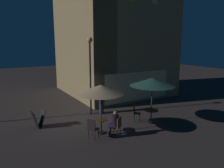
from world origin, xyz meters
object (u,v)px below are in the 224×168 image
at_px(menu_sandwich_board, 38,119).
at_px(patio_umbrella_1, 152,82).
at_px(cafe_chair_0, 92,127).
at_px(cafe_chair_2, 136,112).
at_px(cafe_table_1, 151,113).
at_px(patron_standing_1, 101,100).
at_px(cafe_table_0, 101,124).
at_px(cafe_chair_1, 117,125).
at_px(patron_seated_0, 114,122).
at_px(street_lamp_near_corner, 90,62).
at_px(patio_umbrella_0, 101,89).

distance_m(menu_sandwich_board, patio_umbrella_1, 6.32).
xyz_separation_m(cafe_chair_0, cafe_chair_2, (3.06, 0.83, -0.03)).
height_order(menu_sandwich_board, cafe_chair_2, cafe_chair_2).
xyz_separation_m(cafe_table_1, patron_standing_1, (-1.63, 2.80, 0.36)).
bearing_deg(cafe_table_0, cafe_chair_1, -57.81).
relative_size(menu_sandwich_board, cafe_chair_1, 0.93).
bearing_deg(menu_sandwich_board, cafe_table_1, -29.71).
height_order(patron_seated_0, patron_standing_1, patron_standing_1).
relative_size(street_lamp_near_corner, patron_standing_1, 2.63).
height_order(cafe_chair_2, patron_standing_1, patron_standing_1).
xyz_separation_m(cafe_table_0, patron_seated_0, (0.38, -0.61, 0.24)).
relative_size(patio_umbrella_1, cafe_chair_0, 2.58).
xyz_separation_m(cafe_chair_0, patron_standing_1, (2.06, 3.05, 0.32)).
bearing_deg(cafe_table_1, menu_sandwich_board, 155.62).
xyz_separation_m(patio_umbrella_0, patron_seated_0, (0.38, -0.61, -1.49)).
xyz_separation_m(patio_umbrella_1, cafe_chair_0, (-3.69, -0.25, -1.72)).
distance_m(cafe_chair_0, cafe_chair_1, 1.18).
bearing_deg(patio_umbrella_1, patio_umbrella_0, 176.69).
bearing_deg(patio_umbrella_0, cafe_table_0, -90.00).
bearing_deg(cafe_table_0, patio_umbrella_0, 90.00).
height_order(cafe_chair_0, cafe_chair_1, cafe_chair_0).
distance_m(cafe_table_1, patron_standing_1, 3.26).
bearing_deg(cafe_table_1, cafe_chair_2, 137.49).
xyz_separation_m(patio_umbrella_0, cafe_chair_0, (-0.67, -0.42, -1.61)).
relative_size(street_lamp_near_corner, patio_umbrella_0, 1.94).
height_order(street_lamp_near_corner, cafe_chair_0, street_lamp_near_corner).
relative_size(menu_sandwich_board, cafe_chair_0, 0.91).
xyz_separation_m(cafe_table_0, patio_umbrella_1, (3.02, -0.17, 1.83)).
distance_m(patio_umbrella_1, cafe_chair_0, 4.08).
bearing_deg(cafe_chair_1, patron_standing_1, -47.49).
relative_size(cafe_table_1, patron_standing_1, 0.43).
distance_m(cafe_table_1, patio_umbrella_1, 1.76).
height_order(street_lamp_near_corner, cafe_table_0, street_lamp_near_corner).
height_order(cafe_table_1, cafe_chair_0, cafe_chair_0).
bearing_deg(cafe_table_0, cafe_chair_2, 9.73).
distance_m(cafe_chair_1, patron_seated_0, 0.21).
height_order(menu_sandwich_board, patron_standing_1, patron_standing_1).
bearing_deg(patron_standing_1, menu_sandwich_board, -1.86).
xyz_separation_m(cafe_table_1, patio_umbrella_0, (-3.02, 0.17, 1.65)).
height_order(patio_umbrella_1, cafe_chair_2, patio_umbrella_1).
bearing_deg(cafe_chair_2, cafe_table_0, -127.77).
bearing_deg(cafe_chair_1, patio_umbrella_0, -0.00).
bearing_deg(patron_standing_1, street_lamp_near_corner, -23.03).
bearing_deg(menu_sandwich_board, patio_umbrella_1, -29.71).
distance_m(menu_sandwich_board, cafe_chair_2, 5.23).
distance_m(menu_sandwich_board, patio_umbrella_0, 3.82).
relative_size(patio_umbrella_0, cafe_chair_0, 2.48).
bearing_deg(cafe_chair_0, menu_sandwich_board, 91.48).
xyz_separation_m(menu_sandwich_board, patio_umbrella_0, (2.49, -2.32, 1.74)).
distance_m(cafe_table_1, patron_seated_0, 2.68).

